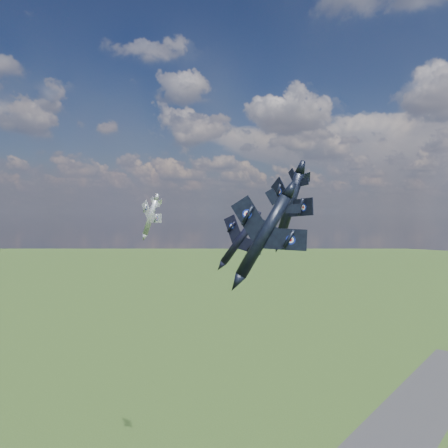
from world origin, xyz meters
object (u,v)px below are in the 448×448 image
Objects in this scene: jet_lead_navy at (239,241)px; jet_left_silver at (150,217)px; jet_right_navy at (263,236)px; jet_high_navy at (289,207)px.

jet_lead_navy is 30.57m from jet_left_silver.
jet_lead_navy is at bearing 108.46° from jet_right_navy.
jet_lead_navy is 1.07× the size of jet_right_navy.
jet_left_silver is (-40.84, 7.56, -1.97)m from jet_high_navy.
jet_right_navy is 0.82× the size of jet_high_navy.
jet_lead_navy is 12.68m from jet_high_navy.
jet_lead_navy is 1.11× the size of jet_left_silver.
jet_high_navy is 41.58m from jet_left_silver.
jet_high_navy is (-10.21, 22.59, 3.21)m from jet_right_navy.
jet_left_silver is (-51.05, 30.15, 1.24)m from jet_right_navy.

